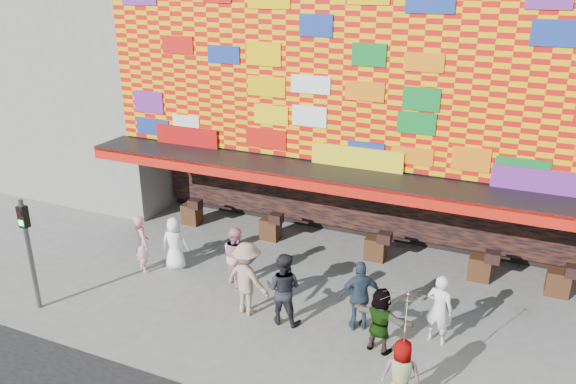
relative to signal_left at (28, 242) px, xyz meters
name	(u,v)px	position (x,y,z in m)	size (l,w,h in m)	color
ground	(282,333)	(6.20, 1.50, -1.86)	(90.00, 90.00, 0.00)	slate
shop_building	(384,66)	(6.20, 9.68, 3.37)	(15.20, 9.40, 10.00)	gray
neighbor_left	(74,29)	(-6.80, 9.50, 4.14)	(11.00, 8.00, 12.00)	gray
signal_left	(28,242)	(0.00, 0.00, 0.00)	(0.22, 0.20, 3.00)	#59595B
ped_a	(175,243)	(2.01, 3.23, -1.07)	(0.77, 0.50, 1.58)	white
ped_b	(142,243)	(1.26, 2.70, -1.00)	(0.63, 0.41, 1.72)	pink
ped_c	(283,288)	(6.02, 1.97, -0.93)	(0.90, 0.70, 1.86)	black
ped_d	(247,279)	(5.03, 1.98, -0.89)	(1.25, 0.72, 1.94)	gray
ped_e	(360,296)	(7.81, 2.45, -0.96)	(1.05, 0.44, 1.80)	#2C3D4E
ped_f	(380,320)	(8.48, 1.81, -1.07)	(1.47, 0.47, 1.58)	gray
ped_g	(401,375)	(9.32, 0.20, -1.09)	(0.75, 0.49, 1.53)	gray
ped_h	(439,309)	(9.62, 2.68, -1.00)	(0.63, 0.41, 1.73)	silver
ped_i	(236,256)	(4.05, 3.17, -1.03)	(0.81, 0.63, 1.67)	pink
parasol	(407,313)	(9.32, 0.20, 0.30)	(1.18, 1.20, 1.87)	beige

